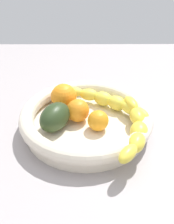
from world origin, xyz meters
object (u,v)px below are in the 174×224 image
object	(u,v)px
avocado_dark	(56,117)
banana_draped_right	(137,129)
banana_draped_left	(109,101)
fruit_bowl	(87,119)
orange_mid_right	(99,121)
orange_mid_left	(79,111)
orange_front	(65,97)

from	to	relation	value
avocado_dark	banana_draped_right	bearing A→B (deg)	166.86
banana_draped_right	banana_draped_left	bearing A→B (deg)	-66.69
fruit_bowl	orange_mid_right	world-z (taller)	orange_mid_right
orange_mid_left	banana_draped_left	bearing A→B (deg)	-148.63
banana_draped_right	orange_mid_right	bearing A→B (deg)	-23.66
banana_draped_left	orange_mid_left	bearing A→B (deg)	31.37
fruit_bowl	banana_draped_right	distance (cm)	13.07
fruit_bowl	orange_mid_left	distance (cm)	3.03
banana_draped_right	orange_mid_left	size ratio (longest dim) A/B	4.32
banana_draped_left	fruit_bowl	bearing A→B (deg)	44.09
banana_draped_left	banana_draped_right	world-z (taller)	banana_draped_right
orange_front	avocado_dark	bearing A→B (deg)	80.39
fruit_bowl	orange_mid_right	size ratio (longest dim) A/B	6.51
orange_mid_right	fruit_bowl	bearing A→B (deg)	-45.18
orange_mid_right	avocado_dark	world-z (taller)	avocado_dark
orange_front	orange_mid_right	bearing A→B (deg)	132.29
fruit_bowl	orange_mid_left	xyz separation A→B (cm)	(2.02, -0.88, 2.08)
fruit_bowl	banana_draped_right	size ratio (longest dim) A/B	1.32
orange_mid_right	avocado_dark	size ratio (longest dim) A/B	0.54
orange_front	avocado_dark	size ratio (longest dim) A/B	0.73
orange_mid_left	banana_draped_right	bearing A→B (deg)	150.69
orange_front	orange_mid_left	bearing A→B (deg)	123.34
banana_draped_left	orange_front	xyz separation A→B (cm)	(11.71, -0.97, 0.86)
orange_mid_left	avocado_dark	size ratio (longest dim) A/B	0.61
orange_front	avocado_dark	world-z (taller)	orange_front
fruit_bowl	orange_mid_left	world-z (taller)	orange_mid_left
banana_draped_right	orange_front	xyz separation A→B (cm)	(16.97, -13.18, 0.56)
fruit_bowl	orange_mid_right	bearing A→B (deg)	134.82
banana_draped_left	avocado_dark	distance (cm)	15.40
orange_mid_left	avocado_dark	bearing A→B (deg)	30.06
banana_draped_right	orange_mid_right	size ratio (longest dim) A/B	4.92
orange_mid_left	orange_mid_right	size ratio (longest dim) A/B	1.14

